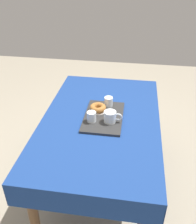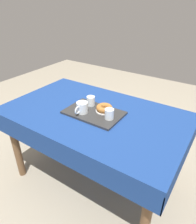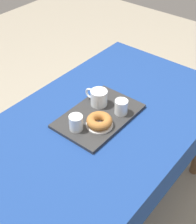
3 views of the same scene
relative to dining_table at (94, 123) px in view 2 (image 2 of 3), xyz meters
The scene contains 8 objects.
ground_plane 0.63m from the dining_table, ahead, with size 6.00×6.00×0.00m, color gray.
dining_table is the anchor object (origin of this frame).
serving_tray 0.11m from the dining_table, 54.93° to the right, with size 0.44×0.28×0.02m, color #2D2D2D.
tea_mug_left 0.18m from the dining_table, 125.36° to the right, with size 0.09×0.13×0.08m.
water_glass_near 0.22m from the dining_table, 13.17° to the right, with size 0.07×0.07×0.08m.
water_glass_far 0.17m from the dining_table, 140.03° to the left, with size 0.07×0.07×0.08m.
donut_plate_left 0.14m from the dining_table, 23.92° to the left, with size 0.13×0.13×0.01m, color white.
sugar_donut_left 0.16m from the dining_table, 23.92° to the left, with size 0.13×0.13×0.04m, color #A3662D.
Camera 2 is at (0.80, -1.14, 1.52)m, focal length 32.91 mm.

